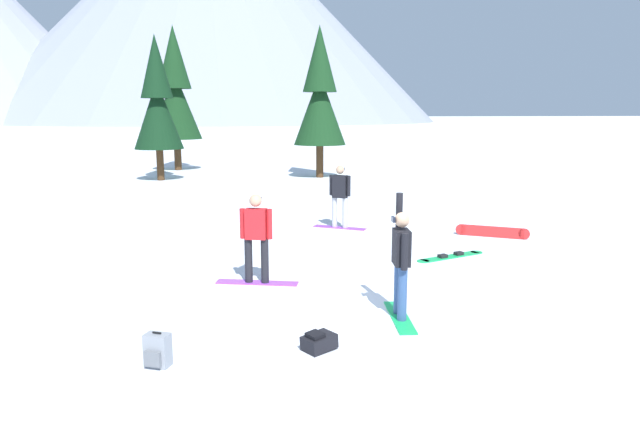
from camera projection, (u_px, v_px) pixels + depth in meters
name	position (u px, v px, depth m)	size (l,w,h in m)	color
ground_plane	(352.00, 309.00, 9.65)	(800.00, 800.00, 0.00)	white
snowboarder_foreground	(401.00, 261.00, 9.08)	(0.52, 1.51, 2.01)	#19B259
snowboarder_midground	(256.00, 237.00, 10.94)	(1.61, 0.78, 1.75)	#993FD8
snowboarder_background	(340.00, 195.00, 16.22)	(1.43, 1.09, 1.80)	#993FD8
loose_snowboard_near_left	(492.00, 231.00, 15.22)	(1.67, 1.16, 0.28)	red
loose_snowboard_near_right	(451.00, 256.00, 13.10)	(1.89, 0.84, 0.09)	#19B259
backpack_grey	(157.00, 351.00, 7.44)	(0.38, 0.36, 0.47)	gray
backpack_black	(319.00, 342.00, 7.97)	(0.55, 0.49, 0.27)	black
pine_tree_young	(320.00, 96.00, 28.40)	(2.61, 2.61, 7.50)	#472D19
pine_tree_short	(157.00, 102.00, 27.24)	(2.34, 2.34, 6.91)	#472D19
pine_tree_broad	(175.00, 92.00, 32.03)	(2.83, 2.83, 8.04)	#472D19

